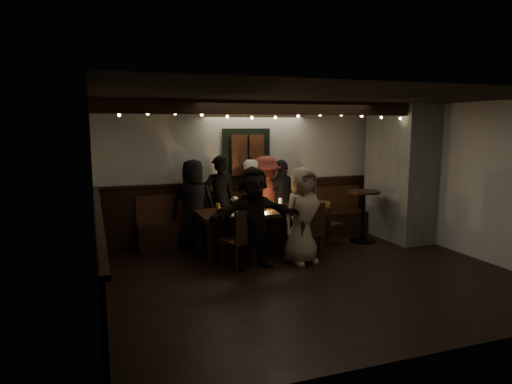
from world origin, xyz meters
name	(u,v)px	position (x,y,z in m)	size (l,w,h in m)	color
room	(330,188)	(1.07, 1.42, 1.07)	(6.02, 5.01, 2.62)	black
dining_table	(260,214)	(-0.31, 1.40, 0.70)	(2.15, 0.92, 0.93)	black
chair_near_left	(242,236)	(-0.88, 0.65, 0.53)	(0.56, 0.56, 0.94)	black
chair_near_right	(309,229)	(0.26, 0.65, 0.55)	(0.50, 0.50, 0.98)	black
chair_end	(326,220)	(1.01, 1.46, 0.48)	(0.50, 0.50, 0.86)	black
high_top	(363,210)	(1.82, 1.47, 0.62)	(0.62, 0.62, 0.98)	black
person_a	(193,205)	(-1.34, 2.02, 0.81)	(0.80, 0.52, 1.63)	black
person_b	(219,201)	(-0.83, 2.12, 0.84)	(0.61, 0.40, 1.68)	black
person_c	(249,202)	(-0.26, 2.14, 0.79)	(0.77, 0.60, 1.58)	white
person_d	(265,199)	(0.09, 2.18, 0.82)	(1.06, 0.61, 1.64)	#5D231D
person_e	(282,200)	(0.44, 2.16, 0.78)	(0.92, 0.38, 1.56)	black
person_f	(253,218)	(-0.69, 0.66, 0.80)	(1.48, 0.47, 1.60)	black
person_g	(303,216)	(0.14, 0.63, 0.78)	(0.77, 0.50, 1.57)	tan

